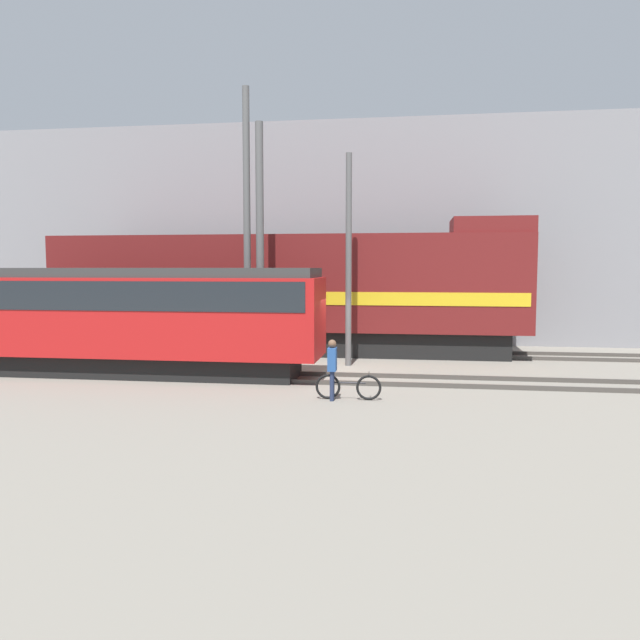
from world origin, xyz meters
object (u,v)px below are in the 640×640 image
Objects in this scene: person at (332,364)px; utility_pole_right at (349,261)px; freight_locomotive at (289,292)px; utility_pole_left at (247,227)px; bicycle at (348,387)px; utility_pole_center at (260,244)px; streetcar at (124,314)px.

person is 6.54m from utility_pole_right.
freight_locomotive is 1.94× the size of utility_pole_left.
utility_pole_center is at bearing 123.45° from bicycle.
utility_pole_right reaches higher than streetcar.
streetcar is at bearing -141.40° from utility_pole_center.
freight_locomotive is 1.49× the size of streetcar.
utility_pole_left is 0.78m from utility_pole_center.
freight_locomotive is 10.97× the size of bicycle.
person is at bearing -159.01° from bicycle.
utility_pole_right is at bearing -47.61° from freight_locomotive.
utility_pole_center is at bearing 0.00° from utility_pole_left.
freight_locomotive is 4.30m from utility_pole_right.
utility_pole_center is at bearing 38.60° from streetcar.
freight_locomotive is at bearing 110.96° from bicycle.
streetcar is at bearing -124.92° from freight_locomotive.
streetcar is 1.73× the size of utility_pole_right.
bicycle is 0.18× the size of utility_pole_left.
bicycle is 6.73m from utility_pole_right.
freight_locomotive is 11.92× the size of person.
freight_locomotive is 9.68m from bicycle.
person reaches higher than bicycle.
utility_pole_center is at bearing -98.16° from freight_locomotive.
utility_pole_center is (0.48, 0.00, -0.62)m from utility_pole_left.
utility_pole_right reaches higher than bicycle.
freight_locomotive is 2.22× the size of utility_pole_center.
freight_locomotive is at bearing 108.27° from person.
freight_locomotive reaches higher than streetcar.
bicycle is at bearing -53.38° from utility_pole_left.
freight_locomotive reaches higher than person.
person is 8.12m from utility_pole_left.
utility_pole_left reaches higher than person.
freight_locomotive is 3.57m from utility_pole_center.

